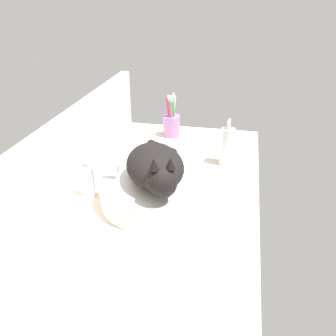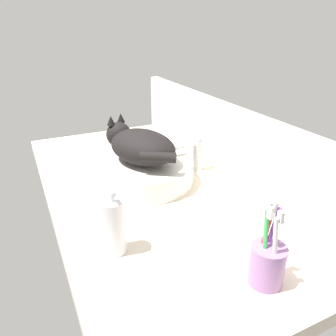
% 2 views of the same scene
% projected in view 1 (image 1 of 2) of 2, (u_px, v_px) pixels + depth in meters
% --- Properties ---
extents(ground_plane, '(1.27, 0.63, 0.04)m').
position_uv_depth(ground_plane, '(159.00, 201.00, 1.21)').
color(ground_plane, beige).
extents(backsplash_panel, '(1.27, 0.04, 0.25)m').
position_uv_depth(backsplash_panel, '(67.00, 153.00, 1.20)').
color(backsplash_panel, silver).
rests_on(backsplash_panel, ground_plane).
extents(sink_basin, '(0.34, 0.34, 0.07)m').
position_uv_depth(sink_basin, '(155.00, 192.00, 1.15)').
color(sink_basin, silver).
rests_on(sink_basin, ground_plane).
extents(cat, '(0.31, 0.25, 0.14)m').
position_uv_depth(cat, '(156.00, 167.00, 1.10)').
color(cat, black).
rests_on(cat, sink_basin).
extents(faucet, '(0.04, 0.12, 0.14)m').
position_uv_depth(faucet, '(92.00, 176.00, 1.17)').
color(faucet, silver).
rests_on(faucet, ground_plane).
extents(soap_dispenser, '(0.05, 0.05, 0.17)m').
position_uv_depth(soap_dispenser, '(227.00, 146.00, 1.38)').
color(soap_dispenser, silver).
rests_on(soap_dispenser, ground_plane).
extents(toothbrush_cup, '(0.07, 0.07, 0.19)m').
position_uv_depth(toothbrush_cup, '(172.00, 125.00, 1.64)').
color(toothbrush_cup, '#996BA8').
rests_on(toothbrush_cup, ground_plane).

